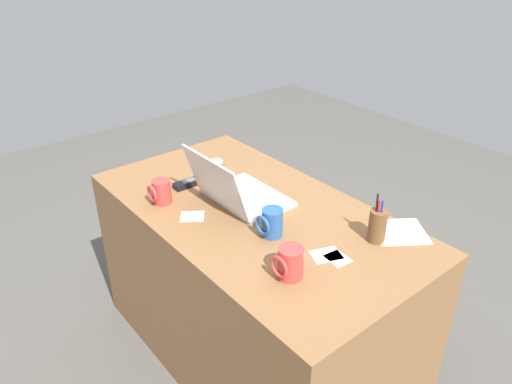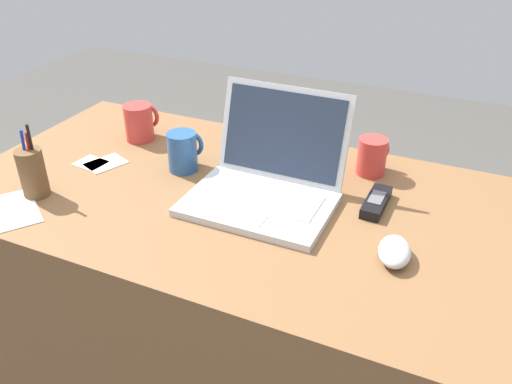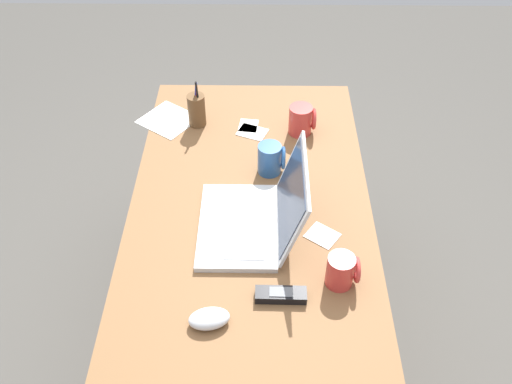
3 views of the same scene
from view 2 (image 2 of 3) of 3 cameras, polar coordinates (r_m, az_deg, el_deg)
desk at (r=1.50m, az=-2.18°, el=-12.48°), size 1.35×0.73×0.75m
laptop at (r=1.24m, az=1.14°, el=1.28°), size 0.33×0.30×0.23m
computer_mouse at (r=1.09m, az=14.59°, el=-6.17°), size 0.08×0.11×0.04m
coffee_mug_white at (r=1.38m, az=-7.78°, el=4.38°), size 0.08×0.09×0.10m
coffee_mug_tall at (r=1.57m, az=-12.33°, el=7.32°), size 0.08×0.09×0.10m
coffee_mug_spare at (r=1.38m, az=12.32°, el=3.84°), size 0.07×0.08×0.10m
cordless_phone at (r=1.25m, az=12.73°, el=-1.06°), size 0.05×0.13×0.03m
pen_holder at (r=1.35m, az=-22.78°, el=1.95°), size 0.06×0.06×0.18m
paper_note_near_laptop at (r=1.48m, az=-17.23°, el=2.97°), size 0.08×0.07×0.00m
paper_note_left at (r=1.47m, az=-15.73°, el=3.00°), size 0.11×0.12×0.00m
paper_note_right at (r=1.41m, az=5.28°, el=2.88°), size 0.11×0.11×0.00m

